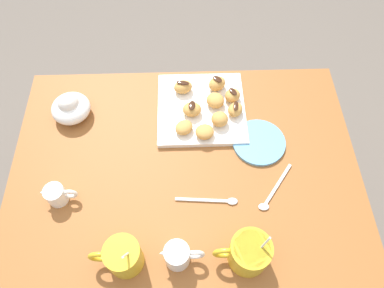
{
  "coord_description": "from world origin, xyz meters",
  "views": [
    {
      "loc": [
        -0.01,
        0.45,
        1.6
      ],
      "look_at": [
        -0.02,
        -0.06,
        0.75
      ],
      "focal_mm": 33.27,
      "sensor_mm": 36.0,
      "label": 1
    }
  ],
  "objects_px": {
    "beignet_6": "(185,127)",
    "beignet_7": "(235,110)",
    "coffee_mug_mustard_left": "(249,252)",
    "beignet_4": "(232,95)",
    "coffee_mug_mustard_right": "(123,256)",
    "beignet_2": "(215,100)",
    "beignet_8": "(205,132)",
    "dining_table": "(186,187)",
    "beignet_1": "(192,109)",
    "chocolate_sauce_pitcher": "(56,194)",
    "beignet_5": "(184,87)",
    "saucer_sky_left": "(259,142)",
    "cream_pitcher_white": "(178,255)",
    "ice_cream_bowl": "(70,107)",
    "pastry_plate_square": "(201,108)",
    "beignet_0": "(220,119)",
    "beignet_3": "(217,84)"
  },
  "relations": [
    {
      "from": "beignet_0",
      "to": "beignet_3",
      "type": "height_order",
      "value": "beignet_3"
    },
    {
      "from": "beignet_1",
      "to": "beignet_5",
      "type": "xyz_separation_m",
      "value": [
        0.02,
        -0.09,
        0.0
      ]
    },
    {
      "from": "ice_cream_bowl",
      "to": "beignet_5",
      "type": "bearing_deg",
      "value": -168.47
    },
    {
      "from": "cream_pitcher_white",
      "to": "beignet_7",
      "type": "height_order",
      "value": "cream_pitcher_white"
    },
    {
      "from": "chocolate_sauce_pitcher",
      "to": "saucer_sky_left",
      "type": "xyz_separation_m",
      "value": [
        -0.54,
        -0.15,
        -0.03
      ]
    },
    {
      "from": "beignet_6",
      "to": "beignet_7",
      "type": "xyz_separation_m",
      "value": [
        -0.15,
        -0.06,
        0.0
      ]
    },
    {
      "from": "dining_table",
      "to": "saucer_sky_left",
      "type": "distance_m",
      "value": 0.27
    },
    {
      "from": "ice_cream_bowl",
      "to": "beignet_4",
      "type": "distance_m",
      "value": 0.48
    },
    {
      "from": "beignet_6",
      "to": "beignet_8",
      "type": "distance_m",
      "value": 0.06
    },
    {
      "from": "ice_cream_bowl",
      "to": "beignet_8",
      "type": "distance_m",
      "value": 0.4
    },
    {
      "from": "dining_table",
      "to": "beignet_8",
      "type": "relative_size",
      "value": 18.28
    },
    {
      "from": "coffee_mug_mustard_right",
      "to": "beignet_7",
      "type": "height_order",
      "value": "coffee_mug_mustard_right"
    },
    {
      "from": "coffee_mug_mustard_right",
      "to": "cream_pitcher_white",
      "type": "relative_size",
      "value": 1.32
    },
    {
      "from": "coffee_mug_mustard_left",
      "to": "beignet_7",
      "type": "height_order",
      "value": "coffee_mug_mustard_left"
    },
    {
      "from": "cream_pitcher_white",
      "to": "ice_cream_bowl",
      "type": "height_order",
      "value": "ice_cream_bowl"
    },
    {
      "from": "saucer_sky_left",
      "to": "beignet_1",
      "type": "height_order",
      "value": "beignet_1"
    },
    {
      "from": "chocolate_sauce_pitcher",
      "to": "beignet_5",
      "type": "relative_size",
      "value": 1.65
    },
    {
      "from": "dining_table",
      "to": "beignet_0",
      "type": "height_order",
      "value": "beignet_0"
    },
    {
      "from": "beignet_4",
      "to": "beignet_0",
      "type": "bearing_deg",
      "value": 62.56
    },
    {
      "from": "beignet_7",
      "to": "chocolate_sauce_pitcher",
      "type": "bearing_deg",
      "value": 27.52
    },
    {
      "from": "ice_cream_bowl",
      "to": "beignet_6",
      "type": "xyz_separation_m",
      "value": [
        -0.33,
        0.08,
        -0.01
      ]
    },
    {
      "from": "beignet_2",
      "to": "beignet_8",
      "type": "height_order",
      "value": "beignet_2"
    },
    {
      "from": "beignet_2",
      "to": "beignet_7",
      "type": "relative_size",
      "value": 1.1
    },
    {
      "from": "cream_pitcher_white",
      "to": "beignet_4",
      "type": "distance_m",
      "value": 0.5
    },
    {
      "from": "ice_cream_bowl",
      "to": "cream_pitcher_white",
      "type": "bearing_deg",
      "value": 125.46
    },
    {
      "from": "coffee_mug_mustard_right",
      "to": "beignet_4",
      "type": "distance_m",
      "value": 0.55
    },
    {
      "from": "coffee_mug_mustard_left",
      "to": "beignet_6",
      "type": "distance_m",
      "value": 0.39
    },
    {
      "from": "ice_cream_bowl",
      "to": "beignet_8",
      "type": "bearing_deg",
      "value": 166.39
    },
    {
      "from": "saucer_sky_left",
      "to": "beignet_7",
      "type": "height_order",
      "value": "beignet_7"
    },
    {
      "from": "beignet_2",
      "to": "beignet_8",
      "type": "bearing_deg",
      "value": 71.13
    },
    {
      "from": "coffee_mug_mustard_right",
      "to": "dining_table",
      "type": "bearing_deg",
      "value": -120.04
    },
    {
      "from": "coffee_mug_mustard_left",
      "to": "beignet_6",
      "type": "bearing_deg",
      "value": -68.74
    },
    {
      "from": "pastry_plate_square",
      "to": "beignet_2",
      "type": "distance_m",
      "value": 0.05
    },
    {
      "from": "dining_table",
      "to": "beignet_1",
      "type": "bearing_deg",
      "value": -98.46
    },
    {
      "from": "dining_table",
      "to": "chocolate_sauce_pitcher",
      "type": "xyz_separation_m",
      "value": [
        0.33,
        0.09,
        0.18
      ]
    },
    {
      "from": "beignet_0",
      "to": "beignet_5",
      "type": "xyz_separation_m",
      "value": [
        0.1,
        -0.12,
        -0.0
      ]
    },
    {
      "from": "beignet_1",
      "to": "saucer_sky_left",
      "type": "bearing_deg",
      "value": 151.89
    },
    {
      "from": "coffee_mug_mustard_left",
      "to": "beignet_4",
      "type": "xyz_separation_m",
      "value": [
        -0.01,
        -0.47,
        -0.01
      ]
    },
    {
      "from": "beignet_3",
      "to": "beignet_4",
      "type": "bearing_deg",
      "value": 134.03
    },
    {
      "from": "beignet_2",
      "to": "beignet_5",
      "type": "relative_size",
      "value": 0.98
    },
    {
      "from": "cream_pitcher_white",
      "to": "beignet_2",
      "type": "relative_size",
      "value": 1.92
    },
    {
      "from": "cream_pitcher_white",
      "to": "beignet_3",
      "type": "height_order",
      "value": "cream_pitcher_white"
    },
    {
      "from": "dining_table",
      "to": "pastry_plate_square",
      "type": "height_order",
      "value": "pastry_plate_square"
    },
    {
      "from": "ice_cream_bowl",
      "to": "saucer_sky_left",
      "type": "height_order",
      "value": "ice_cream_bowl"
    },
    {
      "from": "beignet_1",
      "to": "beignet_3",
      "type": "height_order",
      "value": "beignet_3"
    },
    {
      "from": "ice_cream_bowl",
      "to": "beignet_2",
      "type": "bearing_deg",
      "value": -178.13
    },
    {
      "from": "beignet_0",
      "to": "beignet_2",
      "type": "bearing_deg",
      "value": -83.3
    },
    {
      "from": "beignet_3",
      "to": "beignet_5",
      "type": "height_order",
      "value": "beignet_3"
    },
    {
      "from": "ice_cream_bowl",
      "to": "beignet_1",
      "type": "height_order",
      "value": "ice_cream_bowl"
    },
    {
      "from": "pastry_plate_square",
      "to": "saucer_sky_left",
      "type": "bearing_deg",
      "value": 142.54
    }
  ]
}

